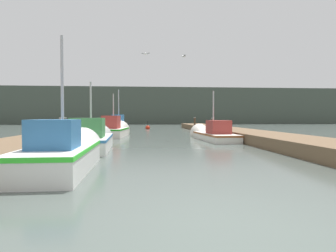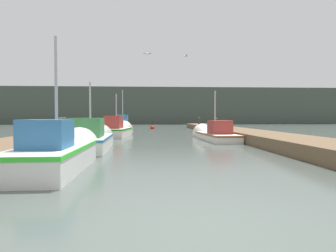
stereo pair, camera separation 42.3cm
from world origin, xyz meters
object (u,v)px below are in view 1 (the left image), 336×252
(mooring_piling_2, at_px, (195,124))
(seagull_1, at_px, (146,54))
(mooring_piling_1, at_px, (213,127))
(channel_buoy, at_px, (148,128))
(fishing_boat_1, at_px, (92,139))
(mooring_piling_0, at_px, (63,134))
(fishing_boat_2, at_px, (211,134))
(fishing_boat_3, at_px, (114,130))
(mooring_piling_3, at_px, (104,125))
(seagull_lead, at_px, (184,56))
(fishing_boat_0, at_px, (66,152))
(fishing_boat_4, at_px, (119,127))

(mooring_piling_2, xyz_separation_m, seagull_1, (-5.28, -11.65, 4.76))
(mooring_piling_1, bearing_deg, channel_buoy, 109.74)
(fishing_boat_1, bearing_deg, mooring_piling_1, 45.90)
(mooring_piling_0, bearing_deg, fishing_boat_2, 34.68)
(fishing_boat_1, relative_size, fishing_boat_2, 0.86)
(mooring_piling_0, height_order, mooring_piling_2, mooring_piling_0)
(fishing_boat_1, height_order, seagull_1, seagull_1)
(fishing_boat_3, height_order, mooring_piling_3, fishing_boat_3)
(seagull_1, bearing_deg, mooring_piling_0, 77.13)
(fishing_boat_3, distance_m, mooring_piling_3, 4.99)
(channel_buoy, relative_size, seagull_lead, 1.84)
(mooring_piling_2, distance_m, mooring_piling_3, 9.63)
(fishing_boat_2, height_order, mooring_piling_2, fishing_boat_2)
(fishing_boat_3, xyz_separation_m, seagull_1, (2.27, -3.10, 5.00))
(fishing_boat_2, distance_m, seagull_1, 6.58)
(seagull_1, bearing_deg, mooring_piling_1, -133.00)
(fishing_boat_0, xyz_separation_m, fishing_boat_1, (-0.08, 4.95, 0.00))
(fishing_boat_0, xyz_separation_m, seagull_1, (2.42, 10.62, 5.01))
(seagull_lead, bearing_deg, mooring_piling_2, 155.89)
(fishing_boat_1, distance_m, mooring_piling_3, 13.61)
(fishing_boat_0, height_order, fishing_boat_3, fishing_boat_0)
(mooring_piling_1, xyz_separation_m, mooring_piling_3, (-8.65, 5.10, -0.02))
(fishing_boat_0, height_order, mooring_piling_2, fishing_boat_0)
(mooring_piling_1, bearing_deg, fishing_boat_1, -131.77)
(fishing_boat_4, distance_m, mooring_piling_3, 1.52)
(channel_buoy, bearing_deg, fishing_boat_2, -77.51)
(fishing_boat_1, distance_m, mooring_piling_1, 11.35)
(fishing_boat_4, bearing_deg, mooring_piling_2, 19.68)
(fishing_boat_1, relative_size, mooring_piling_1, 4.06)
(mooring_piling_0, bearing_deg, mooring_piling_2, 63.27)
(fishing_boat_4, xyz_separation_m, mooring_piling_3, (-1.24, -0.85, 0.17))
(fishing_boat_0, xyz_separation_m, fishing_boat_2, (6.50, 9.88, -0.09))
(mooring_piling_3, bearing_deg, seagull_1, -65.55)
(fishing_boat_4, bearing_deg, channel_buoy, 66.57)
(fishing_boat_0, bearing_deg, seagull_1, 76.39)
(fishing_boat_2, bearing_deg, seagull_1, 166.40)
(fishing_boat_2, bearing_deg, mooring_piling_2, 81.08)
(mooring_piling_3, height_order, channel_buoy, mooring_piling_3)
(channel_buoy, bearing_deg, fishing_boat_4, -112.33)
(seagull_lead, xyz_separation_m, seagull_1, (-2.46, -0.02, 0.11))
(fishing_boat_2, xyz_separation_m, fishing_boat_3, (-6.35, 3.83, 0.11))
(channel_buoy, xyz_separation_m, seagull_lead, (1.99, -15.58, 5.19))
(mooring_piling_0, height_order, seagull_lead, seagull_lead)
(fishing_boat_2, distance_m, mooring_piling_0, 9.40)
(seagull_lead, height_order, seagull_1, seagull_1)
(fishing_boat_0, distance_m, channel_buoy, 26.37)
(fishing_boat_1, relative_size, fishing_boat_3, 1.01)
(fishing_boat_2, relative_size, mooring_piling_3, 4.87)
(seagull_1, bearing_deg, fishing_boat_3, -35.71)
(fishing_boat_3, distance_m, mooring_piling_1, 7.34)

